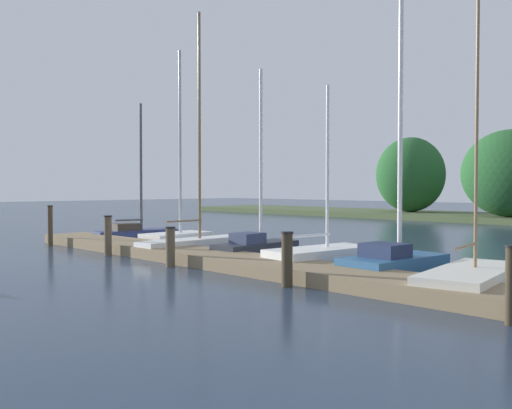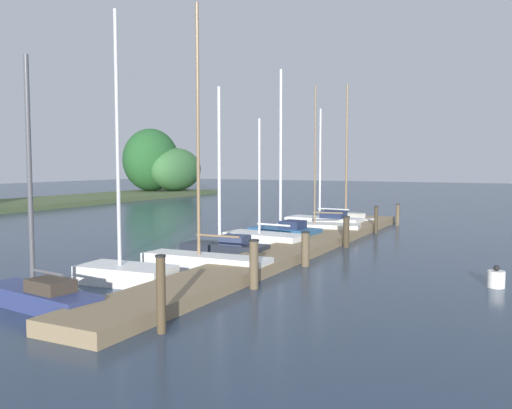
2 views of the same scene
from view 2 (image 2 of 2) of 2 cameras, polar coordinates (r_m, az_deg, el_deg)
dock_pier at (r=20.76m, az=4.73°, el=-4.50°), size 23.64×1.80×0.35m
sailboat_0 at (r=13.79m, az=-21.92°, el=-8.48°), size 1.41×3.75×5.82m
sailboat_1 at (r=15.84m, az=-13.84°, el=-6.55°), size 1.54×2.95×7.54m
sailboat_2 at (r=17.20m, az=-5.67°, el=-5.60°), size 1.11×4.44×8.23m
sailboat_3 at (r=19.50m, az=-3.46°, el=-4.42°), size 1.18×3.29×6.03m
sailboat_4 at (r=21.94m, az=0.55°, el=-3.63°), size 1.65×3.62×5.13m
sailboat_5 at (r=23.99m, az=2.86°, el=-2.66°), size 1.53×3.28×7.39m
sailboat_6 at (r=25.90m, az=6.36°, el=-2.46°), size 1.93×4.08×6.94m
sailboat_7 at (r=28.76m, az=7.01°, el=-1.66°), size 1.51×4.19×6.17m
sailboat_8 at (r=30.27m, az=9.58°, el=-1.23°), size 1.69×3.19×7.60m
mooring_piling_0 at (r=11.04m, az=-9.91°, el=-9.20°), size 0.21×0.21×1.57m
mooring_piling_1 at (r=14.64m, az=-0.22°, el=-6.25°), size 0.28×0.28×1.33m
mooring_piling_2 at (r=17.88m, az=5.19°, el=-4.64°), size 0.30×0.30×1.14m
mooring_piling_3 at (r=22.07m, az=9.42°, el=-2.81°), size 0.29×0.29×1.25m
mooring_piling_4 at (r=26.79m, az=12.45°, el=-1.54°), size 0.19×0.19×1.31m
mooring_piling_5 at (r=30.32m, az=14.60°, el=-1.02°), size 0.22×0.22×1.18m
channel_buoy_0 at (r=16.25m, az=23.83°, el=-7.12°), size 0.46×0.46×0.61m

